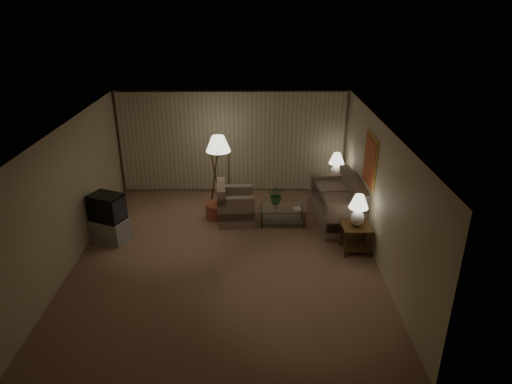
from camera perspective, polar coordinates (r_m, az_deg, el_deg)
ground at (r=9.47m, az=-3.66°, el=-7.87°), size 7.00×7.00×0.00m
room_shell at (r=10.11m, az=-3.34°, el=5.16°), size 6.04×7.02×2.72m
sofa at (r=10.75m, az=10.13°, el=-1.64°), size 2.05×1.26×0.84m
armchair at (r=10.66m, az=-2.58°, el=-1.80°), size 1.01×0.97×0.74m
side_table_near at (r=9.61m, az=12.37°, el=-5.08°), size 0.59×0.59×0.60m
side_table_far at (r=11.91m, az=9.82°, el=0.85°), size 0.52×0.43×0.60m
table_lamp_near at (r=9.34m, az=12.68°, el=-1.94°), size 0.39×0.39×0.68m
table_lamp_far at (r=11.70m, az=10.02°, el=3.53°), size 0.39×0.39×0.67m
coffee_table at (r=10.57m, az=3.34°, el=-2.62°), size 1.10×0.60×0.41m
tv_cabinet at (r=10.37m, az=-17.77°, el=-4.51°), size 1.12×1.04×0.50m
crt_tv at (r=10.14m, az=-18.14°, el=-1.83°), size 1.02×0.97×0.57m
floor_lamp at (r=11.20m, az=-4.64°, el=2.70°), size 0.59×0.59×1.83m
ottoman at (r=10.93m, az=-4.90°, el=-2.31°), size 0.57×0.57×0.36m
vase at (r=10.46m, az=2.55°, el=-1.55°), size 0.18×0.18×0.16m
flowers at (r=10.34m, az=2.58°, el=-0.02°), size 0.41×0.36×0.45m
book at (r=10.43m, az=4.76°, el=-2.13°), size 0.19×0.23×0.02m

